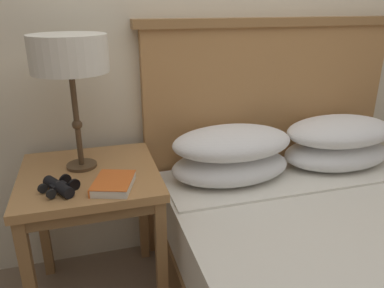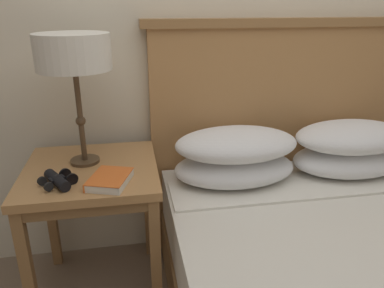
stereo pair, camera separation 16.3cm
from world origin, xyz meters
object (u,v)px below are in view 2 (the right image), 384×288
table_lamp (73,55)px  book_on_nightstand (109,180)px  bed (343,276)px  nightstand (92,186)px  binoculars_pair (58,180)px

table_lamp → book_on_nightstand: 0.53m
bed → book_on_nightstand: bearing=162.2°
table_lamp → book_on_nightstand: size_ratio=2.52×
nightstand → bed: bed is taller
table_lamp → book_on_nightstand: (0.12, -0.24, -0.46)m
bed → table_lamp: bed is taller
nightstand → binoculars_pair: binoculars_pair is taller
nightstand → table_lamp: bearing=112.9°
book_on_nightstand → nightstand: bearing=117.2°
table_lamp → binoculars_pair: bearing=-111.5°
bed → binoculars_pair: 1.21m
binoculars_pair → nightstand: bearing=53.1°
nightstand → bed: bearing=-25.0°
nightstand → table_lamp: (-0.03, 0.07, 0.57)m
nightstand → bed: size_ratio=0.37×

